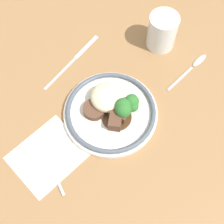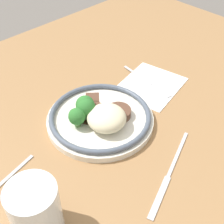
{
  "view_description": "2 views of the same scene",
  "coord_description": "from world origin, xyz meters",
  "px_view_note": "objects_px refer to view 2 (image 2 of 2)",
  "views": [
    {
      "loc": [
        -0.22,
        -0.33,
        0.77
      ],
      "look_at": [
        -0.03,
        -0.03,
        0.06
      ],
      "focal_mm": 50.0,
      "sensor_mm": 36.0,
      "label": 1
    },
    {
      "loc": [
        0.32,
        0.37,
        0.53
      ],
      "look_at": [
        -0.06,
        -0.01,
        0.06
      ],
      "focal_mm": 50.0,
      "sensor_mm": 36.0,
      "label": 2
    }
  ],
  "objects_px": {
    "plate": "(99,116)",
    "fork": "(151,84)",
    "juice_glass": "(36,212)",
    "knife": "(169,174)"
  },
  "relations": [
    {
      "from": "plate",
      "to": "juice_glass",
      "type": "xyz_separation_m",
      "value": [
        0.24,
        0.12,
        0.03
      ]
    },
    {
      "from": "fork",
      "to": "knife",
      "type": "height_order",
      "value": "fork"
    },
    {
      "from": "plate",
      "to": "juice_glass",
      "type": "distance_m",
      "value": 0.27
    },
    {
      "from": "plate",
      "to": "fork",
      "type": "xyz_separation_m",
      "value": [
        -0.2,
        -0.01,
        -0.02
      ]
    },
    {
      "from": "plate",
      "to": "knife",
      "type": "distance_m",
      "value": 0.2
    },
    {
      "from": "juice_glass",
      "to": "fork",
      "type": "height_order",
      "value": "juice_glass"
    },
    {
      "from": "plate",
      "to": "fork",
      "type": "relative_size",
      "value": 1.36
    },
    {
      "from": "knife",
      "to": "plate",
      "type": "bearing_deg",
      "value": -110.53
    },
    {
      "from": "juice_glass",
      "to": "knife",
      "type": "height_order",
      "value": "juice_glass"
    },
    {
      "from": "plate",
      "to": "fork",
      "type": "height_order",
      "value": "plate"
    }
  ]
}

